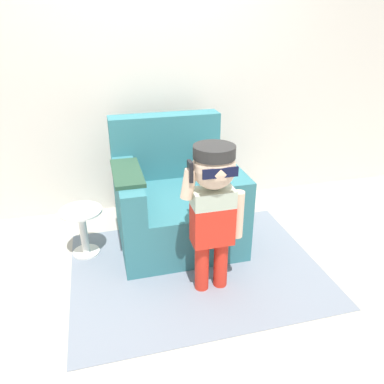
% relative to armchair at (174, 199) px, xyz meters
% --- Properties ---
extents(ground_plane, '(10.00, 10.00, 0.00)m').
position_rel_armchair_xyz_m(ground_plane, '(-0.06, 0.03, -0.35)').
color(ground_plane, '#ADA89E').
extents(wall_back, '(10.00, 0.05, 2.60)m').
position_rel_armchair_xyz_m(wall_back, '(-0.06, 0.67, 0.95)').
color(wall_back, silver).
rests_on(wall_back, ground_plane).
extents(armchair, '(1.00, 1.03, 1.00)m').
position_rel_armchair_xyz_m(armchair, '(0.00, 0.00, 0.00)').
color(armchair, teal).
rests_on(armchair, ground_plane).
extents(person_child, '(0.44, 0.33, 1.07)m').
position_rel_armchair_xyz_m(person_child, '(0.10, -0.79, 0.37)').
color(person_child, red).
rests_on(person_child, ground_plane).
extents(side_table, '(0.33, 0.33, 0.40)m').
position_rel_armchair_xyz_m(side_table, '(-0.78, -0.13, -0.10)').
color(side_table, white).
rests_on(side_table, ground_plane).
extents(rug, '(1.88, 1.46, 0.01)m').
position_rel_armchair_xyz_m(rug, '(0.05, -0.55, -0.34)').
color(rug, gray).
rests_on(rug, ground_plane).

